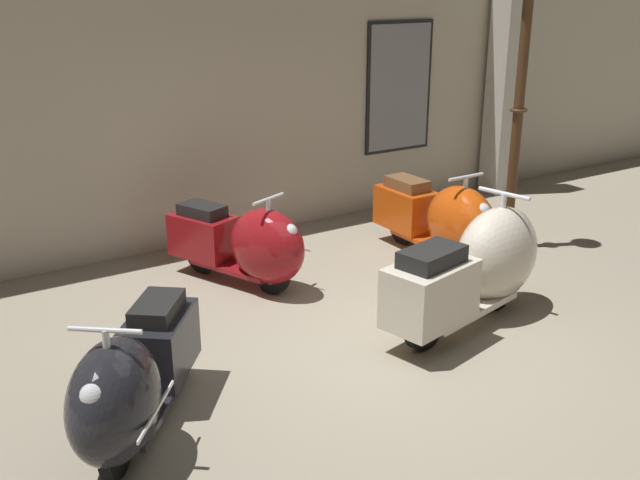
% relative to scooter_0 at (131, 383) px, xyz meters
% --- Properties ---
extents(ground_plane, '(60.00, 60.00, 0.00)m').
position_rel_scooter_0_xyz_m(ground_plane, '(2.05, 0.12, -0.45)').
color(ground_plane, gray).
extents(showroom_back_wall, '(18.00, 0.63, 3.24)m').
position_rel_scooter_0_xyz_m(showroom_back_wall, '(2.22, 3.48, 1.17)').
color(showroom_back_wall, '#BCB29E').
rests_on(showroom_back_wall, ground).
extents(scooter_0, '(1.37, 1.56, 0.99)m').
position_rel_scooter_0_xyz_m(scooter_0, '(0.00, 0.00, 0.00)').
color(scooter_0, black).
rests_on(scooter_0, ground).
extents(scooter_1, '(1.02, 1.64, 0.97)m').
position_rel_scooter_0_xyz_m(scooter_1, '(1.83, 1.96, -0.01)').
color(scooter_1, black).
rests_on(scooter_1, ground).
extents(scooter_2, '(1.93, 0.93, 1.14)m').
position_rel_scooter_0_xyz_m(scooter_2, '(3.18, 0.17, 0.06)').
color(scooter_2, black).
rests_on(scooter_2, ground).
extents(scooter_3, '(0.55, 1.68, 1.02)m').
position_rel_scooter_0_xyz_m(scooter_3, '(3.92, 1.47, 0.01)').
color(scooter_3, black).
rests_on(scooter_3, ground).
extents(lamppost, '(0.33, 0.33, 3.02)m').
position_rel_scooter_0_xyz_m(lamppost, '(4.82, 1.38, 1.38)').
color(lamppost, '#472D19').
rests_on(lamppost, ground).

